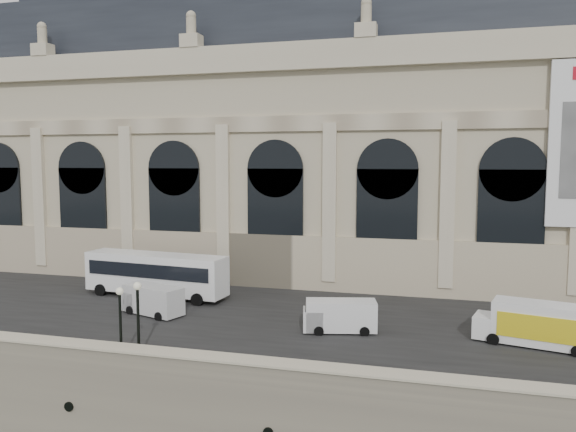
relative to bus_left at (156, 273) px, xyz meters
name	(u,v)px	position (x,y,z in m)	size (l,w,h in m)	color
quay	(342,291)	(12.97, 19.02, -5.12)	(160.00, 70.00, 6.00)	gray
street	(297,314)	(12.97, -1.98, -2.09)	(160.00, 24.00, 0.06)	#2D2D2D
parapet	(236,369)	(12.97, -15.38, -1.50)	(160.00, 1.40, 1.21)	gray
museum	(281,142)	(6.99, 14.88, 11.61)	(69.00, 18.70, 29.10)	#BEB192
bus_left	(156,273)	(0.00, 0.00, 0.00)	(13.01, 4.04, 3.77)	white
van_b	(336,316)	(16.69, -5.70, -0.99)	(5.25, 2.93, 2.21)	white
van_c	(150,300)	(2.20, -4.98, -0.97)	(5.38, 3.40, 2.24)	silver
box_truck	(535,324)	(29.30, -5.30, -0.71)	(7.24, 3.81, 2.79)	white
lamp_left	(138,321)	(6.30, -13.82, 0.18)	(0.47, 0.47, 4.62)	black
lamp_right	(121,324)	(5.40, -14.29, 0.05)	(0.44, 0.44, 4.35)	black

